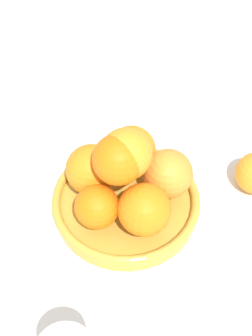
% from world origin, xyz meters
% --- Properties ---
extents(ground_plane, '(4.00, 4.00, 0.00)m').
position_xyz_m(ground_plane, '(0.00, 0.00, 0.00)').
color(ground_plane, silver).
extents(fruit_bowl, '(0.23, 0.23, 0.03)m').
position_xyz_m(fruit_bowl, '(0.00, 0.00, 0.02)').
color(fruit_bowl, gold).
rests_on(fruit_bowl, ground_plane).
extents(orange_pile, '(0.19, 0.19, 0.14)m').
position_xyz_m(orange_pile, '(0.00, 0.00, 0.09)').
color(orange_pile, orange).
rests_on(orange_pile, fruit_bowl).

